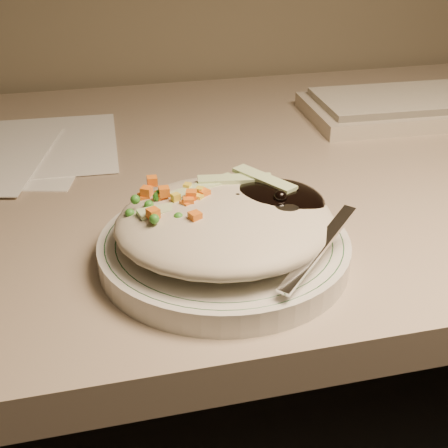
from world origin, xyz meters
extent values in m
cube|color=gray|center=(0.00, 1.38, 0.72)|extent=(1.40, 0.70, 0.04)
cylinder|color=silver|center=(-0.09, 1.16, 0.75)|extent=(0.22, 0.22, 0.02)
torus|color=#144723|center=(-0.09, 1.16, 0.76)|extent=(0.21, 0.21, 0.00)
torus|color=#144723|center=(-0.09, 1.16, 0.76)|extent=(0.19, 0.19, 0.00)
ellipsoid|color=#BAAE97|center=(-0.09, 1.16, 0.78)|extent=(0.19, 0.18, 0.04)
ellipsoid|color=black|center=(-0.05, 1.17, 0.79)|extent=(0.10, 0.09, 0.03)
ellipsoid|color=orange|center=(-0.14, 1.18, 0.78)|extent=(0.08, 0.08, 0.02)
sphere|color=black|center=(-0.08, 1.17, 0.79)|extent=(0.01, 0.01, 0.01)
sphere|color=black|center=(-0.05, 1.18, 0.79)|extent=(0.01, 0.01, 0.01)
sphere|color=black|center=(-0.03, 1.17, 0.80)|extent=(0.01, 0.01, 0.01)
sphere|color=black|center=(-0.03, 1.19, 0.79)|extent=(0.01, 0.01, 0.01)
sphere|color=black|center=(-0.04, 1.16, 0.80)|extent=(0.01, 0.01, 0.01)
sphere|color=black|center=(-0.05, 1.17, 0.79)|extent=(0.01, 0.01, 0.01)
sphere|color=black|center=(-0.04, 1.19, 0.79)|extent=(0.01, 0.01, 0.01)
cube|color=orange|center=(-0.14, 1.19, 0.80)|extent=(0.01, 0.01, 0.01)
cube|color=orange|center=(-0.12, 1.16, 0.79)|extent=(0.01, 0.01, 0.01)
cube|color=orange|center=(-0.15, 1.20, 0.80)|extent=(0.01, 0.01, 0.01)
cube|color=orange|center=(-0.12, 1.18, 0.80)|extent=(0.01, 0.01, 0.01)
cube|color=orange|center=(-0.12, 1.17, 0.80)|extent=(0.01, 0.01, 0.01)
cube|color=orange|center=(-0.16, 1.21, 0.79)|extent=(0.01, 0.01, 0.01)
cube|color=orange|center=(-0.14, 1.19, 0.80)|extent=(0.01, 0.01, 0.01)
cube|color=orange|center=(-0.12, 1.17, 0.80)|extent=(0.01, 0.01, 0.01)
cube|color=orange|center=(-0.11, 1.18, 0.80)|extent=(0.01, 0.01, 0.01)
cube|color=orange|center=(-0.15, 1.21, 0.80)|extent=(0.01, 0.01, 0.01)
cube|color=orange|center=(-0.15, 1.15, 0.80)|extent=(0.01, 0.01, 0.01)
cube|color=orange|center=(-0.12, 1.14, 0.80)|extent=(0.01, 0.01, 0.01)
cube|color=orange|center=(-0.16, 1.17, 0.79)|extent=(0.01, 0.01, 0.01)
cube|color=orange|center=(-0.15, 1.20, 0.79)|extent=(0.01, 0.01, 0.01)
sphere|color=#388C28|center=(-0.12, 1.18, 0.80)|extent=(0.01, 0.01, 0.01)
sphere|color=#388C28|center=(-0.15, 1.14, 0.80)|extent=(0.01, 0.01, 0.01)
sphere|color=#388C28|center=(-0.15, 1.18, 0.80)|extent=(0.01, 0.01, 0.01)
sphere|color=#388C28|center=(-0.17, 1.18, 0.80)|extent=(0.01, 0.01, 0.01)
sphere|color=#388C28|center=(-0.13, 1.18, 0.79)|extent=(0.01, 0.01, 0.01)
sphere|color=#388C28|center=(-0.12, 1.15, 0.79)|extent=(0.01, 0.01, 0.01)
sphere|color=#388C28|center=(-0.14, 1.17, 0.79)|extent=(0.01, 0.01, 0.01)
sphere|color=#388C28|center=(-0.14, 1.16, 0.79)|extent=(0.01, 0.01, 0.01)
sphere|color=#388C28|center=(-0.17, 1.18, 0.79)|extent=(0.01, 0.01, 0.01)
sphere|color=#388C28|center=(-0.14, 1.19, 0.80)|extent=(0.01, 0.01, 0.01)
sphere|color=#388C28|center=(-0.15, 1.19, 0.80)|extent=(0.01, 0.01, 0.01)
sphere|color=#388C28|center=(-0.15, 1.16, 0.79)|extent=(0.01, 0.01, 0.01)
sphere|color=#388C28|center=(-0.13, 1.15, 0.80)|extent=(0.01, 0.01, 0.01)
sphere|color=#388C28|center=(-0.10, 1.20, 0.79)|extent=(0.01, 0.01, 0.01)
cube|color=yellow|center=(-0.13, 1.18, 0.79)|extent=(0.01, 0.01, 0.01)
cube|color=yellow|center=(-0.11, 1.17, 0.80)|extent=(0.01, 0.01, 0.01)
cube|color=yellow|center=(-0.14, 1.19, 0.79)|extent=(0.01, 0.01, 0.01)
cube|color=yellow|center=(-0.13, 1.18, 0.80)|extent=(0.01, 0.01, 0.01)
cube|color=yellow|center=(-0.14, 1.17, 0.79)|extent=(0.01, 0.01, 0.01)
cube|color=yellow|center=(-0.11, 1.18, 0.80)|extent=(0.01, 0.01, 0.01)
cube|color=yellow|center=(-0.12, 1.20, 0.80)|extent=(0.01, 0.01, 0.01)
cube|color=yellow|center=(-0.13, 1.17, 0.79)|extent=(0.01, 0.01, 0.01)
cube|color=#B2D18C|center=(-0.10, 1.20, 0.80)|extent=(0.07, 0.04, 0.00)
cube|color=#B2D18C|center=(-0.07, 1.20, 0.80)|extent=(0.07, 0.03, 0.00)
cube|color=#B2D18C|center=(-0.13, 1.17, 0.80)|extent=(0.07, 0.03, 0.00)
cube|color=#B2D18C|center=(-0.05, 1.19, 0.80)|extent=(0.05, 0.07, 0.00)
cube|color=#B2D18C|center=(-0.09, 1.15, 0.79)|extent=(0.07, 0.04, 0.00)
ellipsoid|color=silver|center=(-0.04, 1.15, 0.79)|extent=(0.06, 0.06, 0.01)
cube|color=silver|center=(-0.03, 1.10, 0.78)|extent=(0.09, 0.08, 0.03)
camera|label=1|loc=(-0.20, 0.70, 1.04)|focal=50.00mm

